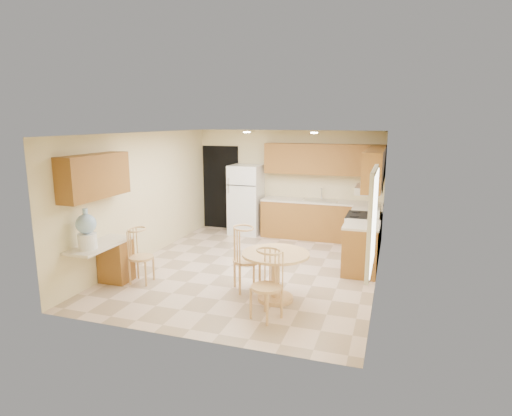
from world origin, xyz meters
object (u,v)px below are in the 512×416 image
(stove, at_px, (363,237))
(dining_table, at_px, (276,269))
(chair_table_a, at_px, (245,254))
(chair_table_b, at_px, (264,281))
(water_crock, at_px, (87,231))
(chair_desk, at_px, (138,252))
(refrigerator, at_px, (246,200))

(stove, relative_size, dining_table, 1.06)
(chair_table_a, relative_size, chair_table_b, 1.08)
(dining_table, bearing_deg, water_crock, -165.20)
(chair_table_a, height_order, water_crock, water_crock)
(chair_table_b, bearing_deg, stove, -83.89)
(dining_table, bearing_deg, chair_table_a, 164.77)
(dining_table, xyz_separation_m, chair_desk, (-2.36, -0.09, 0.07))
(dining_table, distance_m, chair_table_b, 0.75)
(refrigerator, distance_m, chair_table_a, 3.70)
(dining_table, relative_size, chair_desk, 1.10)
(refrigerator, relative_size, water_crock, 2.62)
(stove, distance_m, chair_table_b, 3.34)
(stove, height_order, chair_desk, stove)
(stove, distance_m, chair_table_a, 2.82)
(water_crock, bearing_deg, chair_table_b, 0.01)
(chair_table_a, xyz_separation_m, chair_table_b, (0.60, -0.89, -0.05))
(stove, bearing_deg, chair_table_b, -108.54)
(chair_table_a, distance_m, water_crock, 2.47)
(refrigerator, height_order, chair_table_b, refrigerator)
(refrigerator, height_order, stove, refrigerator)
(chair_table_a, bearing_deg, chair_desk, -117.41)
(refrigerator, relative_size, chair_desk, 1.80)
(refrigerator, xyz_separation_m, chair_desk, (-0.60, -3.73, -0.27))
(dining_table, distance_m, chair_desk, 2.37)
(chair_table_b, distance_m, water_crock, 2.90)
(stove, bearing_deg, chair_desk, -144.10)
(dining_table, bearing_deg, refrigerator, 115.83)
(chair_table_a, relative_size, chair_desk, 1.13)
(chair_desk, relative_size, water_crock, 1.46)
(chair_table_b, bearing_deg, dining_table, -61.49)
(dining_table, bearing_deg, stove, 65.35)
(chair_table_b, bearing_deg, chair_table_a, -31.43)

